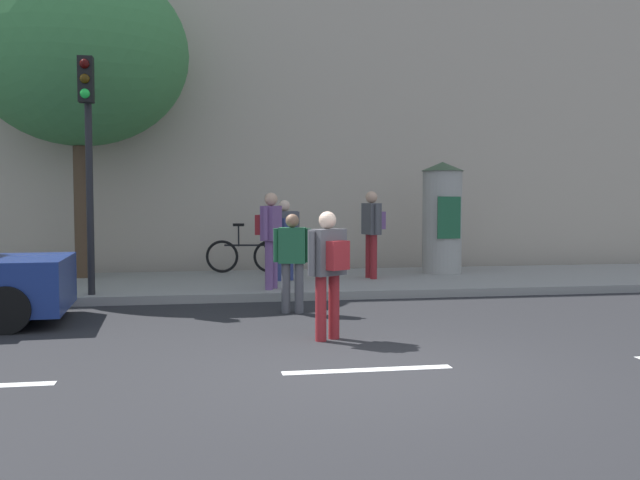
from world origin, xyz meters
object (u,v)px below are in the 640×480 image
at_px(pedestrian_near_pole, 270,231).
at_px(poster_column, 442,217).
at_px(pedestrian_with_bag, 285,232).
at_px(street_tree, 79,54).
at_px(bicycle_leaning, 246,255).
at_px(pedestrian_in_dark_shirt, 329,264).
at_px(traffic_light, 88,135).
at_px(pedestrian_tallest, 372,226).
at_px(pedestrian_with_backpack, 292,256).

bearing_deg(pedestrian_near_pole, poster_column, 27.84).
distance_m(poster_column, pedestrian_with_bag, 3.69).
distance_m(street_tree, pedestrian_with_bag, 5.59).
bearing_deg(pedestrian_with_bag, bicycle_leaning, 112.27).
distance_m(pedestrian_in_dark_shirt, pedestrian_with_bag, 5.23).
relative_size(traffic_light, bicycle_leaning, 2.26).
distance_m(pedestrian_with_bag, bicycle_leaning, 1.87).
bearing_deg(pedestrian_in_dark_shirt, street_tree, 121.49).
height_order(poster_column, bicycle_leaning, poster_column).
bearing_deg(traffic_light, pedestrian_with_bag, 24.40).
relative_size(poster_column, pedestrian_tallest, 1.36).
bearing_deg(pedestrian_tallest, traffic_light, -162.24).
bearing_deg(poster_column, pedestrian_with_backpack, -134.36).
xyz_separation_m(traffic_light, pedestrian_with_backpack, (3.25, -1.46, -1.95)).
xyz_separation_m(pedestrian_tallest, bicycle_leaning, (-2.49, 1.53, -0.69)).
xyz_separation_m(street_tree, pedestrian_near_pole, (3.65, -2.52, -3.54)).
height_order(pedestrian_tallest, bicycle_leaning, pedestrian_tallest).
height_order(traffic_light, pedestrian_near_pole, traffic_light).
height_order(street_tree, pedestrian_in_dark_shirt, street_tree).
bearing_deg(bicycle_leaning, pedestrian_in_dark_shirt, -85.08).
distance_m(street_tree, bicycle_leaning, 5.41).
distance_m(pedestrian_with_backpack, pedestrian_with_bag, 3.07).
bearing_deg(street_tree, pedestrian_tallest, -11.20).
relative_size(traffic_light, pedestrian_near_pole, 2.28).
xyz_separation_m(pedestrian_tallest, pedestrian_with_bag, (-1.81, -0.11, -0.12)).
bearing_deg(pedestrian_tallest, pedestrian_near_pole, -148.71).
bearing_deg(pedestrian_with_bag, pedestrian_in_dark_shirt, -90.91).
bearing_deg(poster_column, pedestrian_in_dark_shirt, -120.99).
height_order(pedestrian_in_dark_shirt, pedestrian_tallest, pedestrian_tallest).
bearing_deg(pedestrian_with_backpack, pedestrian_with_bag, 85.20).
xyz_separation_m(street_tree, pedestrian_in_dark_shirt, (3.98, -6.50, -3.77)).
bearing_deg(pedestrian_with_bag, pedestrian_near_pole, -108.72).
xyz_separation_m(poster_column, pedestrian_in_dark_shirt, (-3.66, -6.09, -0.42)).
relative_size(traffic_light, pedestrian_with_bag, 2.47).
bearing_deg(pedestrian_in_dark_shirt, pedestrian_tallest, 70.46).
relative_size(pedestrian_with_backpack, pedestrian_tallest, 0.87).
xyz_separation_m(pedestrian_with_backpack, bicycle_leaning, (-0.42, 4.70, -0.36)).
bearing_deg(poster_column, pedestrian_with_bag, -166.37).
bearing_deg(pedestrian_in_dark_shirt, traffic_light, 133.23).
bearing_deg(street_tree, pedestrian_with_backpack, -48.65).
bearing_deg(pedestrian_tallest, bicycle_leaning, 148.34).
bearing_deg(pedestrian_tallest, pedestrian_with_backpack, -123.15).
distance_m(poster_column, street_tree, 8.36).
bearing_deg(pedestrian_tallest, pedestrian_in_dark_shirt, -109.54).
bearing_deg(street_tree, pedestrian_near_pole, -34.67).
relative_size(pedestrian_with_backpack, pedestrian_near_pole, 0.89).
bearing_deg(pedestrian_with_bag, pedestrian_tallest, 3.58).
relative_size(poster_column, pedestrian_with_bag, 1.52).
xyz_separation_m(pedestrian_with_backpack, pedestrian_tallest, (2.07, 3.17, 0.34)).
bearing_deg(pedestrian_tallest, pedestrian_with_bag, -176.42).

